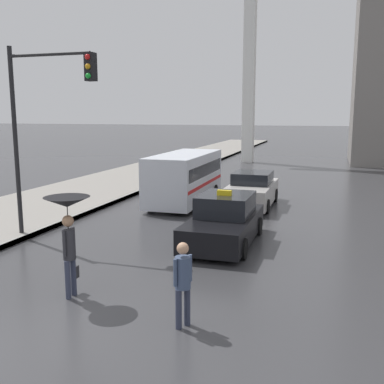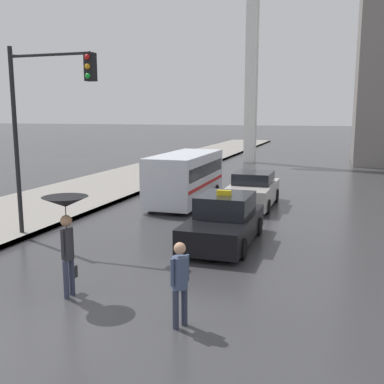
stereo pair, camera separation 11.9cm
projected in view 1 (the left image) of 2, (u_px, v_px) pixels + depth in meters
ground_plane at (23, 344)px, 7.92m from camera, size 300.00×300.00×0.00m
taxi at (224, 222)px, 13.96m from camera, size 1.91×4.28×1.69m
sedan_red at (252, 191)px, 19.62m from camera, size 1.91×4.28×1.49m
ambulance_van at (185, 176)px, 20.19m from camera, size 2.14×5.70×2.25m
pedestrian_with_umbrella at (68, 218)px, 9.65m from camera, size 0.99×0.99×2.26m
pedestrian_man at (183, 278)px, 8.39m from camera, size 0.41×0.43×1.67m
traffic_light at (44, 109)px, 13.63m from camera, size 2.98×0.38×6.04m
monument_cross at (250, 20)px, 35.56m from camera, size 8.78×0.90×19.95m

